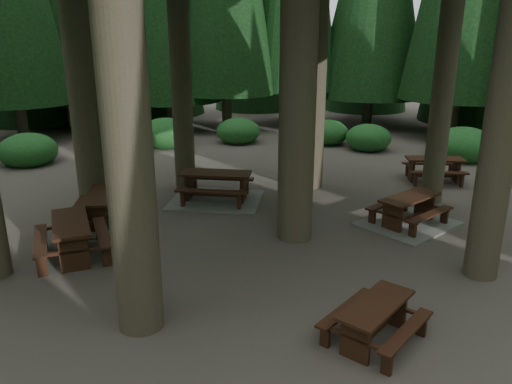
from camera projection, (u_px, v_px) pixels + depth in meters
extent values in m
plane|color=#4A433C|center=(264.00, 242.00, 11.85)|extent=(80.00, 80.00, 0.00)
cube|color=gray|center=(408.00, 224.00, 12.93)|extent=(2.92, 2.76, 0.05)
cube|color=#33170F|center=(410.00, 197.00, 12.71)|extent=(1.91, 1.47, 0.06)
cube|color=#33170F|center=(390.00, 202.00, 13.24)|extent=(1.69, 1.07, 0.05)
cube|color=#33170F|center=(430.00, 215.00, 12.37)|extent=(1.69, 1.07, 0.05)
cube|color=#33170F|center=(392.00, 218.00, 12.39)|extent=(0.33, 0.52, 0.72)
cube|color=#33170F|center=(392.00, 216.00, 12.37)|extent=(0.76, 1.31, 0.06)
cube|color=#33170F|center=(424.00, 206.00, 13.27)|extent=(0.33, 0.52, 0.72)
cube|color=#33170F|center=(424.00, 203.00, 13.25)|extent=(0.76, 1.31, 0.06)
cube|color=#33170F|center=(408.00, 218.00, 12.89)|extent=(1.35, 0.78, 0.08)
cube|color=#33170F|center=(70.00, 223.00, 10.87)|extent=(1.08, 2.03, 0.06)
cube|color=#33170F|center=(40.00, 241.00, 10.74)|extent=(0.61, 1.94, 0.05)
cube|color=#33170F|center=(102.00, 232.00, 11.20)|extent=(0.61, 1.94, 0.05)
cube|color=#33170F|center=(74.00, 254.00, 10.32)|extent=(0.59, 0.19, 0.77)
cube|color=#33170F|center=(74.00, 251.00, 10.30)|extent=(1.54, 0.36, 0.06)
cube|color=#33170F|center=(71.00, 228.00, 11.68)|extent=(0.59, 0.19, 0.77)
cube|color=#33170F|center=(70.00, 226.00, 11.66)|extent=(1.54, 0.36, 0.06)
cube|color=#33170F|center=(73.00, 248.00, 11.06)|extent=(0.37, 1.59, 0.09)
cube|color=gray|center=(216.00, 200.00, 14.74)|extent=(3.16, 2.89, 0.05)
cube|color=#33170F|center=(216.00, 173.00, 14.49)|extent=(2.18, 1.42, 0.07)
cube|color=#33170F|center=(221.00, 178.00, 15.23)|extent=(2.01, 0.95, 0.06)
cube|color=#33170F|center=(211.00, 191.00, 13.96)|extent=(2.01, 0.95, 0.06)
cube|color=#33170F|center=(189.00, 187.00, 14.73)|extent=(0.29, 0.61, 0.81)
cube|color=#33170F|center=(189.00, 184.00, 14.71)|extent=(0.63, 1.57, 0.07)
cube|color=#33170F|center=(243.00, 189.00, 14.52)|extent=(0.29, 0.61, 0.81)
cube|color=#33170F|center=(243.00, 187.00, 14.50)|extent=(0.63, 1.57, 0.07)
cube|color=#33170F|center=(216.00, 194.00, 14.69)|extent=(1.62, 0.65, 0.09)
cube|color=#33170F|center=(435.00, 159.00, 16.48)|extent=(1.95, 1.18, 0.06)
cube|color=#33170F|center=(429.00, 163.00, 17.15)|extent=(1.83, 0.74, 0.05)
cube|color=#33170F|center=(439.00, 173.00, 15.99)|extent=(1.83, 0.74, 0.05)
cube|color=#33170F|center=(411.00, 170.00, 16.65)|extent=(0.23, 0.56, 0.73)
cube|color=#33170F|center=(412.00, 168.00, 16.63)|extent=(0.48, 1.44, 0.06)
cube|color=#33170F|center=(456.00, 171.00, 16.55)|extent=(0.23, 0.56, 0.73)
cube|color=#33170F|center=(456.00, 169.00, 16.53)|extent=(0.48, 1.44, 0.06)
cube|color=#33170F|center=(433.00, 176.00, 16.65)|extent=(1.49, 0.49, 0.08)
cube|color=#33170F|center=(376.00, 305.00, 7.88)|extent=(1.62, 1.47, 0.05)
cube|color=#33170F|center=(346.00, 308.00, 8.28)|extent=(1.37, 1.16, 0.04)
cube|color=#33170F|center=(407.00, 331.00, 7.64)|extent=(1.37, 1.16, 0.04)
cube|color=#33170F|center=(355.00, 342.00, 7.52)|extent=(0.36, 0.42, 0.63)
cube|color=#33170F|center=(355.00, 339.00, 7.50)|extent=(0.85, 1.04, 0.05)
cube|color=#33170F|center=(392.00, 308.00, 8.44)|extent=(0.36, 0.42, 0.63)
cube|color=#33170F|center=(392.00, 305.00, 8.43)|extent=(0.85, 1.04, 0.05)
cube|color=#33170F|center=(374.00, 332.00, 8.03)|extent=(1.07, 0.88, 0.07)
cube|color=gray|center=(103.00, 221.00, 13.08)|extent=(2.14, 2.49, 0.05)
cube|color=#33170F|center=(100.00, 195.00, 12.86)|extent=(0.89, 1.86, 0.06)
cube|color=#33170F|center=(78.00, 207.00, 12.90)|extent=(0.44, 1.81, 0.05)
cube|color=#33170F|center=(125.00, 206.00, 13.00)|extent=(0.44, 1.81, 0.05)
cube|color=#33170F|center=(96.00, 219.00, 12.30)|extent=(0.55, 0.14, 0.72)
cube|color=#33170F|center=(96.00, 217.00, 12.28)|extent=(1.45, 0.24, 0.06)
cube|color=#33170F|center=(107.00, 201.00, 13.66)|extent=(0.55, 0.14, 0.72)
cube|color=#33170F|center=(107.00, 199.00, 13.64)|extent=(1.45, 0.24, 0.06)
cube|color=#33170F|center=(102.00, 216.00, 13.03)|extent=(0.24, 1.50, 0.08)
ellipsoid|color=#205E27|center=(463.00, 149.00, 19.55)|extent=(2.42, 2.42, 1.49)
ellipsoid|color=#205E27|center=(368.00, 140.00, 21.06)|extent=(1.90, 1.90, 1.17)
ellipsoid|color=#205E27|center=(327.00, 135.00, 22.19)|extent=(1.84, 1.84, 1.13)
ellipsoid|color=#205E27|center=(238.00, 133.00, 22.47)|extent=(1.95, 1.95, 1.20)
ellipsoid|color=#205E27|center=(166.00, 137.00, 21.81)|extent=(2.31, 2.31, 1.42)
ellipsoid|color=#205E27|center=(114.00, 142.00, 20.79)|extent=(1.93, 1.93, 1.19)
ellipsoid|color=#205E27|center=(29.00, 153.00, 18.82)|extent=(2.15, 2.15, 1.32)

